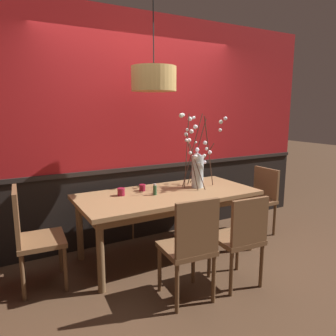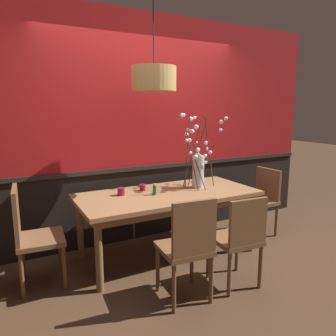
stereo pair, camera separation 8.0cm
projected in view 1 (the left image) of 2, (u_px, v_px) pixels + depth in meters
ground_plane at (168, 254)px, 3.67m from camera, size 24.00×24.00×0.00m
back_wall at (142, 131)px, 3.99m from camera, size 5.20×0.14×2.77m
dining_table at (168, 200)px, 3.55m from camera, size 1.98×0.92×0.73m
chair_near_side_right at (240, 236)px, 2.94m from camera, size 0.43×0.45×0.88m
chair_far_side_left at (113, 198)px, 4.17m from camera, size 0.45×0.44×0.89m
chair_head_west_end at (31, 233)px, 2.91m from camera, size 0.45×0.49×0.96m
chair_near_side_left at (190, 244)px, 2.69m from camera, size 0.44×0.45×0.94m
chair_head_east_end at (259, 196)px, 4.24m from camera, size 0.42×0.44×0.87m
chair_far_side_right at (156, 188)px, 4.49m from camera, size 0.46×0.43×0.98m
vase_with_blossoms at (197, 165)px, 3.75m from camera, size 0.47×0.52×0.87m
candle_holder_nearer_center at (121, 192)px, 3.41m from camera, size 0.08×0.08×0.08m
candle_holder_nearer_edge at (142, 188)px, 3.61m from camera, size 0.08×0.08×0.07m
condiment_bottle at (155, 190)px, 3.44m from camera, size 0.04×0.04×0.12m
pendant_lamp at (154, 79)px, 3.31m from camera, size 0.47×0.47×0.95m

